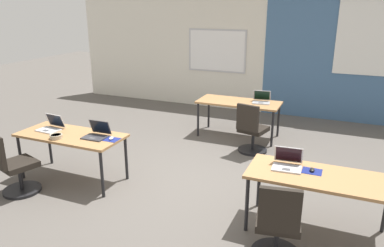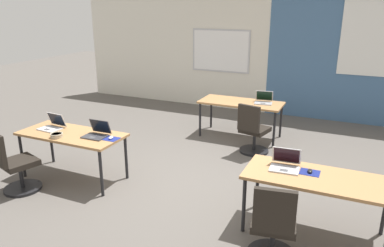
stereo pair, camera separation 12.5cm
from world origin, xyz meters
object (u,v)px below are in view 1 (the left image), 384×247
laptop_near_left_inner (97,134)px  laptop_near_right_inner (287,163)px  desk_near_right (319,180)px  mouse_near_right_inner (312,170)px  chair_near_right_inner (278,229)px  mouse_near_left_inner (111,138)px  chair_far_right (252,133)px  desk_near_left (71,138)px  chair_near_left_end (14,169)px  desk_far_center (239,104)px  laptop_far_right (261,100)px  snack_bowl (56,136)px  laptop_near_left_end (51,127)px

laptop_near_left_inner → laptop_near_right_inner: (2.69, 0.03, 0.00)m
desk_near_right → mouse_near_right_inner: (-0.09, 0.07, 0.08)m
chair_near_right_inner → mouse_near_left_inner: bearing=-25.9°
mouse_near_left_inner → chair_near_right_inner: size_ratio=0.12×
desk_near_right → chair_near_right_inner: chair_near_right_inner is taller
desk_near_right → laptop_near_right_inner: size_ratio=4.56×
chair_far_right → desk_near_left: bearing=56.3°
chair_near_left_end → desk_far_center: bearing=-104.7°
desk_near_right → mouse_near_left_inner: 2.82m
desk_near_right → laptop_near_left_inner: bearing=179.1°
laptop_far_right → snack_bowl: (-2.23, -3.13, -0.01)m
desk_near_left → mouse_near_right_inner: (3.41, 0.07, 0.08)m
laptop_near_right_inner → snack_bowl: 3.20m
chair_far_right → desk_near_right: bearing=135.1°
desk_near_left → mouse_near_left_inner: (0.69, 0.04, 0.08)m
desk_far_center → chair_near_left_end: (-2.19, -3.49, -0.28)m
desk_near_right → laptop_near_left_end: size_ratio=4.53×
mouse_near_left_inner → snack_bowl: bearing=-160.1°
desk_near_left → chair_near_right_inner: 3.27m
chair_near_left_end → mouse_near_left_inner: (1.13, 0.73, 0.36)m
laptop_near_left_inner → mouse_near_right_inner: size_ratio=3.15×
desk_far_center → laptop_near_right_inner: (1.37, -2.72, 0.11)m
laptop_near_left_end → chair_far_right: 3.33m
laptop_near_left_end → laptop_far_right: laptop_near_left_end is taller
mouse_near_left_inner → mouse_near_right_inner: bearing=0.7°
laptop_near_left_end → chair_near_right_inner: laptop_near_left_end is taller
desk_near_right → laptop_near_left_end: bearing=179.4°
laptop_near_left_inner → laptop_far_right: size_ratio=0.90×
desk_near_left → chair_far_right: bearing=43.2°
chair_near_left_end → chair_near_right_inner: 3.63m
snack_bowl → mouse_near_right_inner: bearing=5.0°
mouse_near_left_inner → laptop_far_right: size_ratio=0.30×
desk_near_left → mouse_near_right_inner: 3.41m
chair_near_left_end → chair_near_right_inner: bearing=-162.6°
chair_near_right_inner → laptop_near_left_end: bearing=-21.1°
chair_near_left_end → laptop_near_right_inner: (3.57, 0.77, 0.39)m
snack_bowl → laptop_near_right_inner: bearing=5.5°
desk_near_right → mouse_near_left_inner: mouse_near_left_inner is taller
laptop_near_left_inner → laptop_far_right: laptop_near_left_inner is taller
laptop_near_left_end → laptop_near_right_inner: size_ratio=1.01×
laptop_far_right → desk_far_center: bearing=-175.3°
chair_far_right → snack_bowl: size_ratio=5.18×
laptop_near_left_end → laptop_near_left_inner: same height
desk_near_left → chair_near_left_end: 0.87m
mouse_near_left_inner → mouse_near_right_inner: same height
desk_near_left → laptop_near_left_end: (-0.41, 0.04, 0.11)m
chair_near_left_end → chair_far_right: size_ratio=1.00×
desk_near_left → laptop_near_left_inner: (0.43, 0.05, 0.11)m
chair_near_left_end → mouse_near_left_inner: 1.40m
laptop_near_left_end → chair_near_right_inner: (3.59, -0.74, -0.39)m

